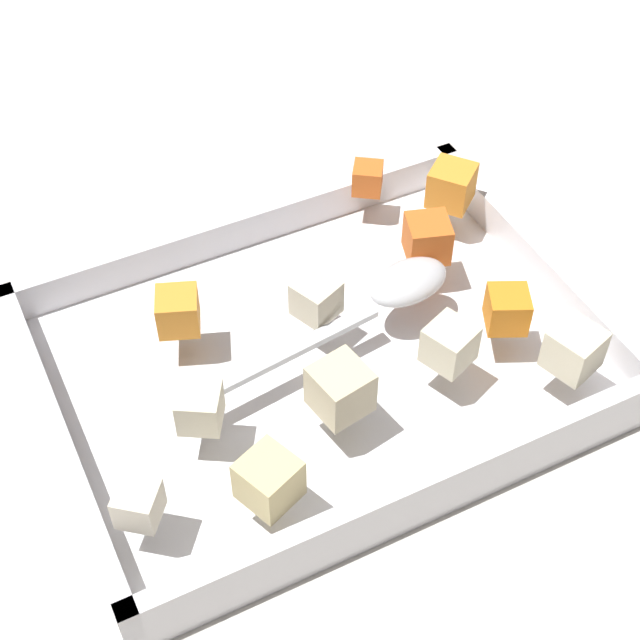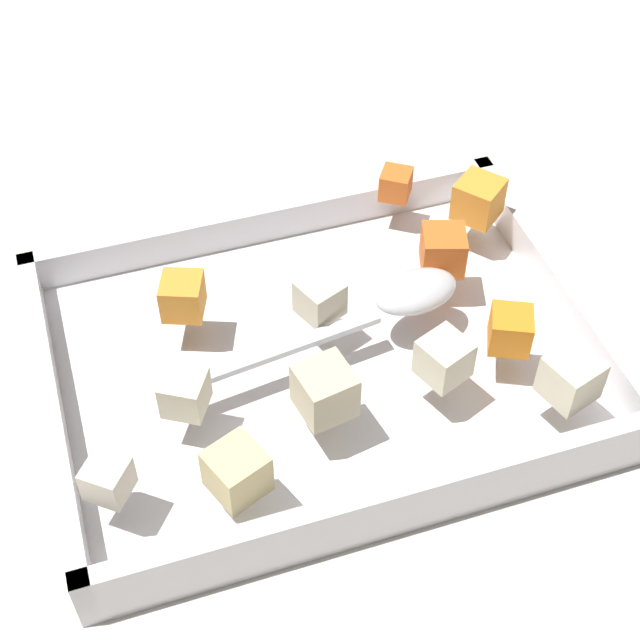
% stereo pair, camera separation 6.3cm
% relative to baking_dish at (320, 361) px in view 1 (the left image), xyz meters
% --- Properties ---
extents(ground_plane, '(4.00, 4.00, 0.00)m').
position_rel_baking_dish_xyz_m(ground_plane, '(0.01, -0.01, -0.01)').
color(ground_plane, beige).
extents(baking_dish, '(0.37, 0.28, 0.04)m').
position_rel_baking_dish_xyz_m(baking_dish, '(0.00, 0.00, 0.00)').
color(baking_dish, silver).
rests_on(baking_dish, ground_plane).
extents(carrot_chunk_near_left, '(0.04, 0.04, 0.03)m').
position_rel_baking_dish_xyz_m(carrot_chunk_near_left, '(-0.15, -0.08, 0.05)').
color(carrot_chunk_near_left, orange).
rests_on(carrot_chunk_near_left, baking_dish).
extents(carrot_chunk_rim_edge, '(0.04, 0.04, 0.03)m').
position_rel_baking_dish_xyz_m(carrot_chunk_rim_edge, '(-0.10, -0.03, 0.05)').
color(carrot_chunk_rim_edge, orange).
rests_on(carrot_chunk_rim_edge, baking_dish).
extents(carrot_chunk_corner_se, '(0.04, 0.04, 0.03)m').
position_rel_baking_dish_xyz_m(carrot_chunk_corner_se, '(-0.11, 0.05, 0.04)').
color(carrot_chunk_corner_se, orange).
rests_on(carrot_chunk_corner_se, baking_dish).
extents(carrot_chunk_far_right, '(0.04, 0.04, 0.03)m').
position_rel_baking_dish_xyz_m(carrot_chunk_far_right, '(0.08, -0.05, 0.05)').
color(carrot_chunk_far_right, orange).
rests_on(carrot_chunk_far_right, baking_dish).
extents(carrot_chunk_mid_right, '(0.03, 0.03, 0.02)m').
position_rel_baking_dish_xyz_m(carrot_chunk_mid_right, '(-0.10, -0.12, 0.04)').
color(carrot_chunk_mid_right, orange).
rests_on(carrot_chunk_mid_right, baking_dish).
extents(potato_chunk_heap_side, '(0.04, 0.04, 0.03)m').
position_rel_baking_dish_xyz_m(potato_chunk_heap_side, '(0.02, 0.06, 0.05)').
color(potato_chunk_heap_side, beige).
rests_on(potato_chunk_heap_side, baking_dish).
extents(potato_chunk_near_right, '(0.04, 0.04, 0.03)m').
position_rel_baking_dish_xyz_m(potato_chunk_near_right, '(0.10, 0.03, 0.04)').
color(potato_chunk_near_right, beige).
rests_on(potato_chunk_near_right, baking_dish).
extents(potato_chunk_heap_top, '(0.04, 0.04, 0.03)m').
position_rel_baking_dish_xyz_m(potato_chunk_heap_top, '(0.08, 0.10, 0.05)').
color(potato_chunk_heap_top, '#E0CC89').
rests_on(potato_chunk_heap_top, baking_dish).
extents(potato_chunk_near_spoon, '(0.04, 0.04, 0.03)m').
position_rel_baking_dish_xyz_m(potato_chunk_near_spoon, '(-0.06, 0.06, 0.05)').
color(potato_chunk_near_spoon, beige).
rests_on(potato_chunk_near_spoon, baking_dish).
extents(potato_chunk_center, '(0.04, 0.04, 0.03)m').
position_rel_baking_dish_xyz_m(potato_chunk_center, '(-0.13, 0.10, 0.05)').
color(potato_chunk_center, beige).
rests_on(potato_chunk_center, baking_dish).
extents(parsnip_chunk_front_center, '(0.03, 0.03, 0.02)m').
position_rel_baking_dish_xyz_m(parsnip_chunk_front_center, '(0.15, 0.08, 0.04)').
color(parsnip_chunk_front_center, silver).
rests_on(parsnip_chunk_front_center, baking_dish).
extents(parsnip_chunk_corner_ne, '(0.03, 0.03, 0.03)m').
position_rel_baking_dish_xyz_m(parsnip_chunk_corner_ne, '(-0.01, -0.02, 0.04)').
color(parsnip_chunk_corner_ne, beige).
rests_on(parsnip_chunk_corner_ne, baking_dish).
extents(serving_spoon, '(0.20, 0.05, 0.02)m').
position_rel_baking_dish_xyz_m(serving_spoon, '(-0.06, -0.00, 0.04)').
color(serving_spoon, silver).
rests_on(serving_spoon, baking_dish).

